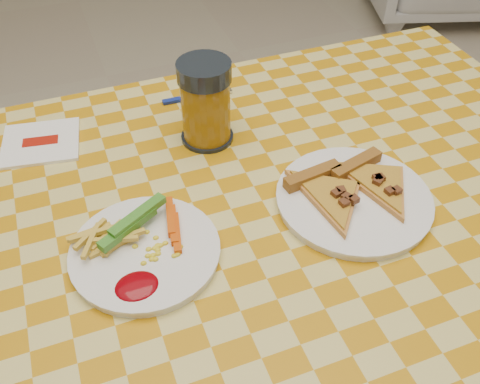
# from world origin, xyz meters

# --- Properties ---
(table) EXTENTS (1.28, 0.88, 0.76)m
(table) POSITION_xyz_m (0.00, 0.00, 0.68)
(table) COLOR silver
(table) RESTS_ON ground
(plate_left) EXTENTS (0.22, 0.22, 0.01)m
(plate_left) POSITION_xyz_m (-0.14, -0.01, 0.76)
(plate_left) COLOR white
(plate_left) RESTS_ON table
(plate_right) EXTENTS (0.24, 0.24, 0.01)m
(plate_right) POSITION_xyz_m (0.18, -0.02, 0.76)
(plate_right) COLOR white
(plate_right) RESTS_ON table
(fries_veggies) EXTENTS (0.17, 0.16, 0.04)m
(fries_veggies) POSITION_xyz_m (-0.15, 0.01, 0.78)
(fries_veggies) COLOR gold
(fries_veggies) RESTS_ON plate_left
(pizza_slices) EXTENTS (0.23, 0.21, 0.02)m
(pizza_slices) POSITION_xyz_m (0.18, -0.00, 0.78)
(pizza_slices) COLOR gold
(pizza_slices) RESTS_ON plate_right
(drink_glass) EXTENTS (0.09, 0.09, 0.15)m
(drink_glass) POSITION_xyz_m (0.02, 0.22, 0.83)
(drink_glass) COLOR black
(drink_glass) RESTS_ON table
(napkin) EXTENTS (0.15, 0.14, 0.01)m
(napkin) POSITION_xyz_m (-0.25, 0.30, 0.76)
(napkin) COLOR white
(napkin) RESTS_ON table
(fork) EXTENTS (0.14, 0.02, 0.01)m
(fork) POSITION_xyz_m (0.04, 0.34, 0.76)
(fork) COLOR navy
(fork) RESTS_ON table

